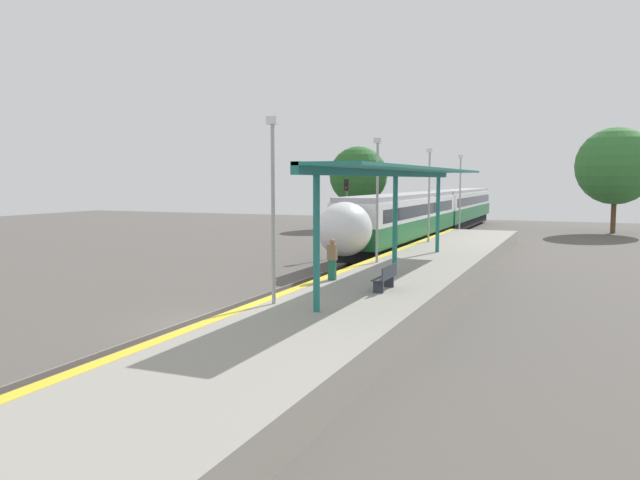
% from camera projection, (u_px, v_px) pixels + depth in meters
% --- Properties ---
extents(ground_plane, '(120.00, 120.00, 0.00)m').
position_uv_depth(ground_plane, '(211.00, 325.00, 20.73)').
color(ground_plane, '#56514C').
extents(rail_left, '(0.08, 90.00, 0.15)m').
position_uv_depth(rail_left, '(192.00, 321.00, 21.00)').
color(rail_left, slate).
rests_on(rail_left, ground_plane).
extents(rail_right, '(0.08, 90.00, 0.15)m').
position_uv_depth(rail_right, '(229.00, 325.00, 20.45)').
color(rail_right, slate).
rests_on(rail_right, ground_plane).
extents(train, '(2.91, 44.99, 3.87)m').
position_uv_depth(train, '(434.00, 212.00, 51.24)').
color(train, black).
rests_on(train, ground_plane).
extents(platform_right, '(5.07, 64.00, 0.95)m').
position_uv_depth(platform_right, '(329.00, 322.00, 19.05)').
color(platform_right, gray).
rests_on(platform_right, ground_plane).
extents(platform_bench, '(0.44, 1.69, 0.89)m').
position_uv_depth(platform_bench, '(386.00, 277.00, 21.91)').
color(platform_bench, '#2D333D').
rests_on(platform_bench, platform_right).
extents(person_waiting, '(0.36, 0.22, 1.61)m').
position_uv_depth(person_waiting, '(332.00, 259.00, 24.10)').
color(person_waiting, '#1E604C').
rests_on(person_waiting, platform_right).
extents(railway_signal, '(0.28, 0.28, 4.86)m').
position_uv_depth(railway_signal, '(347.00, 210.00, 38.99)').
color(railway_signal, '#59595E').
rests_on(railway_signal, ground_plane).
extents(lamppost_near, '(0.36, 0.20, 5.81)m').
position_uv_depth(lamppost_near, '(273.00, 199.00, 19.26)').
color(lamppost_near, '#9E9EA3').
rests_on(lamppost_near, platform_right).
extents(lamppost_mid, '(0.36, 0.20, 5.81)m').
position_uv_depth(lamppost_mid, '(377.00, 192.00, 29.00)').
color(lamppost_mid, '#9E9EA3').
rests_on(lamppost_mid, platform_right).
extents(lamppost_far, '(0.36, 0.20, 5.81)m').
position_uv_depth(lamppost_far, '(429.00, 189.00, 38.75)').
color(lamppost_far, '#9E9EA3').
rests_on(lamppost_far, platform_right).
extents(lamppost_farthest, '(0.36, 0.20, 5.81)m').
position_uv_depth(lamppost_farthest, '(460.00, 187.00, 48.50)').
color(lamppost_farthest, '#9E9EA3').
rests_on(lamppost_farthest, platform_right).
extents(station_canopy, '(2.02, 19.53, 4.37)m').
position_uv_depth(station_canopy, '(409.00, 174.00, 25.35)').
color(station_canopy, '#1E6B66').
rests_on(station_canopy, platform_right).
extents(background_tree_left, '(5.77, 5.77, 8.14)m').
position_uv_depth(background_tree_left, '(358.00, 176.00, 61.99)').
color(background_tree_left, brown).
rests_on(background_tree_left, ground_plane).
extents(background_tree_right, '(6.94, 6.94, 9.53)m').
position_uv_depth(background_tree_right, '(616.00, 166.00, 55.96)').
color(background_tree_right, brown).
rests_on(background_tree_right, ground_plane).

